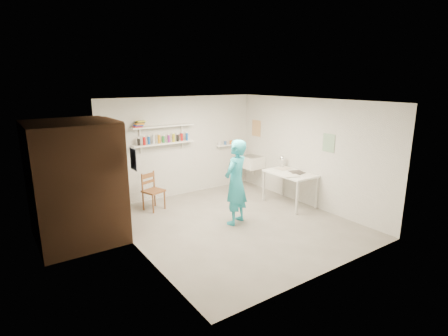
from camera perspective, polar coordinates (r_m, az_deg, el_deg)
floor at (r=7.05m, az=1.87°, el=-9.04°), size 4.00×4.50×0.02m
ceiling at (r=6.49m, az=2.04°, el=10.99°), size 4.00×4.50×0.02m
wall_back at (r=8.55m, az=-7.09°, el=3.48°), size 4.00×0.02×2.40m
wall_front at (r=5.10m, az=17.23°, el=-4.37°), size 4.00×0.02×2.40m
wall_left at (r=5.75m, az=-14.41°, el=-2.12°), size 0.02×4.50×2.40m
wall_right at (r=8.00m, az=13.62°, el=2.45°), size 0.02×4.50×2.40m
doorway_recess at (r=6.77m, az=-17.27°, el=-1.63°), size 0.02×0.90×2.00m
corridor_box at (r=6.59m, az=-23.17°, el=-2.11°), size 1.40×1.50×2.10m
door_lintel at (r=6.58m, az=-17.77°, el=7.23°), size 0.06×1.05×0.10m
door_jamb_near at (r=6.31m, az=-15.71°, el=-2.64°), size 0.06×0.10×2.00m
door_jamb_far at (r=7.24m, az=-18.32°, el=-0.71°), size 0.06×0.10×2.00m
shelf_lower at (r=8.20m, az=-9.81°, el=3.98°), size 1.50×0.22×0.03m
shelf_upper at (r=8.14m, az=-9.92°, el=6.76°), size 1.50×0.22×0.03m
ledge_shelf at (r=9.18m, az=0.68°, el=3.81°), size 0.70×0.14×0.03m
poster_left at (r=5.71m, az=-14.60°, el=1.40°), size 0.01×0.28×0.36m
poster_right_a at (r=9.21m, az=5.29°, el=6.49°), size 0.01×0.34×0.42m
poster_right_b at (r=7.58m, az=16.72°, el=3.93°), size 0.01×0.30×0.38m
belfast_sink at (r=9.14m, az=4.43°, el=1.02°), size 0.48×0.60×0.30m
man at (r=6.79m, az=1.94°, el=-2.36°), size 0.72×0.61×1.68m
wall_clock at (r=6.92m, az=1.56°, el=0.37°), size 0.29×0.15×0.30m
wooden_chair at (r=7.76m, az=-11.44°, el=-3.71°), size 0.49×0.48×0.85m
work_table at (r=8.06m, az=10.61°, el=-3.34°), size 0.68×1.14×0.76m
desk_lamp at (r=8.34m, az=9.51°, el=1.58°), size 0.14×0.14×0.14m
spray_cans at (r=8.18m, az=-9.83°, el=4.67°), size 1.34×0.06×0.17m
book_stack at (r=7.91m, az=-13.65°, el=6.99°), size 0.26×0.14×0.14m
ledge_pots at (r=9.17m, az=0.68°, el=4.18°), size 0.48×0.07×0.09m
papers at (r=7.95m, az=10.74°, el=-0.66°), size 0.30×0.22×0.02m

